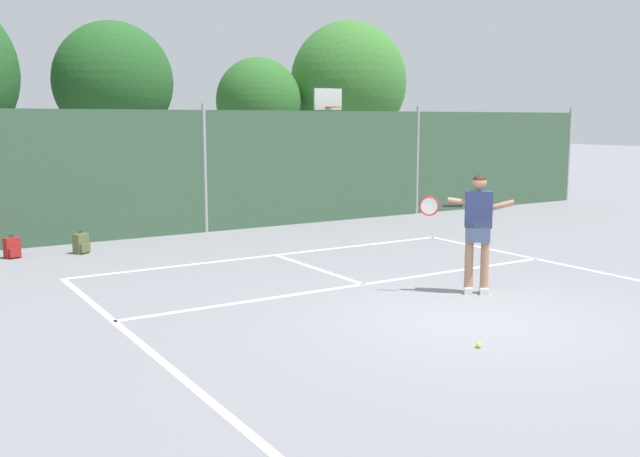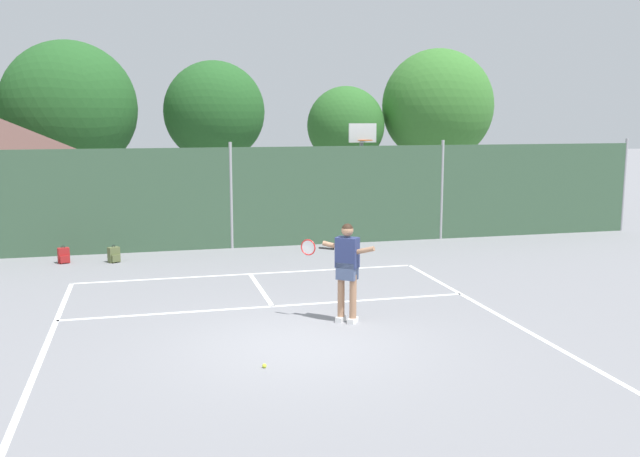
{
  "view_description": "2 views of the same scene",
  "coord_description": "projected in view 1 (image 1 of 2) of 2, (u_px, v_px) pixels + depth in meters",
  "views": [
    {
      "loc": [
        -6.65,
        -6.85,
        2.68
      ],
      "look_at": [
        -0.57,
        2.91,
        0.92
      ],
      "focal_mm": 40.06,
      "sensor_mm": 36.0,
      "label": 1
    },
    {
      "loc": [
        -2.42,
        -11.05,
        3.78
      ],
      "look_at": [
        1.15,
        3.14,
        1.44
      ],
      "focal_mm": 39.54,
      "sensor_mm": 36.0,
      "label": 2
    }
  ],
  "objects": [
    {
      "name": "backpack_olive",
      "position": [
        81.0,
        244.0,
        14.4
      ],
      "size": [
        0.34,
        0.33,
        0.46
      ],
      "color": "#566038",
      "rests_on": "ground"
    },
    {
      "name": "basketball_hoop",
      "position": [
        327.0,
        133.0,
        20.31
      ],
      "size": [
        0.9,
        0.67,
        3.55
      ],
      "color": "#9E9EA3",
      "rests_on": "ground"
    },
    {
      "name": "backpack_red",
      "position": [
        12.0,
        248.0,
        13.92
      ],
      "size": [
        0.32,
        0.3,
        0.46
      ],
      "color": "maroon",
      "rests_on": "ground"
    },
    {
      "name": "ground_plane",
      "position": [
        470.0,
        320.0,
        9.62
      ],
      "size": [
        120.0,
        120.0,
        0.0
      ],
      "primitive_type": "plane",
      "color": "gray"
    },
    {
      "name": "tennis_ball",
      "position": [
        479.0,
        345.0,
        8.45
      ],
      "size": [
        0.07,
        0.07,
        0.07
      ],
      "primitive_type": "sphere",
      "color": "#CCE033",
      "rests_on": "ground"
    },
    {
      "name": "chainlink_fence",
      "position": [
        205.0,
        172.0,
        16.95
      ],
      "size": [
        26.09,
        0.09,
        3.05
      ],
      "color": "#38563D",
      "rests_on": "ground"
    },
    {
      "name": "treeline_backdrop",
      "position": [
        59.0,
        76.0,
        23.27
      ],
      "size": [
        26.25,
        4.61,
        6.74
      ],
      "color": "brown",
      "rests_on": "ground"
    },
    {
      "name": "court_markings",
      "position": [
        438.0,
        309.0,
        10.17
      ],
      "size": [
        8.3,
        11.1,
        0.01
      ],
      "color": "white",
      "rests_on": "ground"
    },
    {
      "name": "tennis_player",
      "position": [
        477.0,
        223.0,
        10.94
      ],
      "size": [
        1.2,
        0.89,
        1.85
      ],
      "color": "silver",
      "rests_on": "ground"
    }
  ]
}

